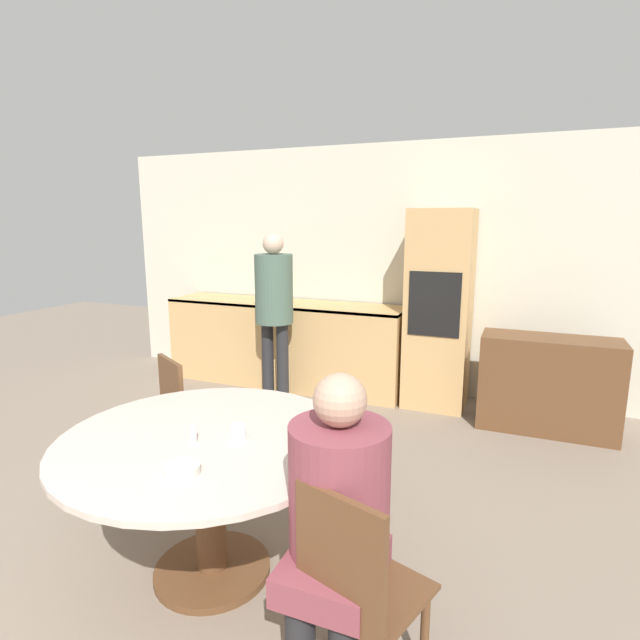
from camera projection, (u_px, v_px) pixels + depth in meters
wall_back at (393, 270)px, 5.31m from camera, size 6.63×0.05×2.60m
kitchen_counter at (285, 342)px, 5.57m from camera, size 2.68×0.60×0.93m
oven_unit at (439, 309)px, 4.86m from camera, size 0.59×0.59×1.92m
sideboard at (548, 384)px, 4.33m from camera, size 1.13×0.45×0.83m
dining_table at (208, 472)px, 2.51m from camera, size 1.46×1.46×0.77m
chair_near_right at (355, 586)px, 1.82m from camera, size 0.51×0.51×0.90m
chair_far_left at (159, 419)px, 3.35m from camera, size 0.55×0.55×0.90m
person_seated at (337, 511)px, 1.92m from camera, size 0.39×0.47×1.26m
person_standing at (274, 300)px, 4.93m from camera, size 0.37×0.37×1.70m
cup at (238, 432)px, 2.42m from camera, size 0.07×0.07×0.08m
bowl_near at (182, 469)px, 2.10m from camera, size 0.15×0.15×0.04m
salt_shaker at (193, 433)px, 2.39m from camera, size 0.03×0.03×0.09m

